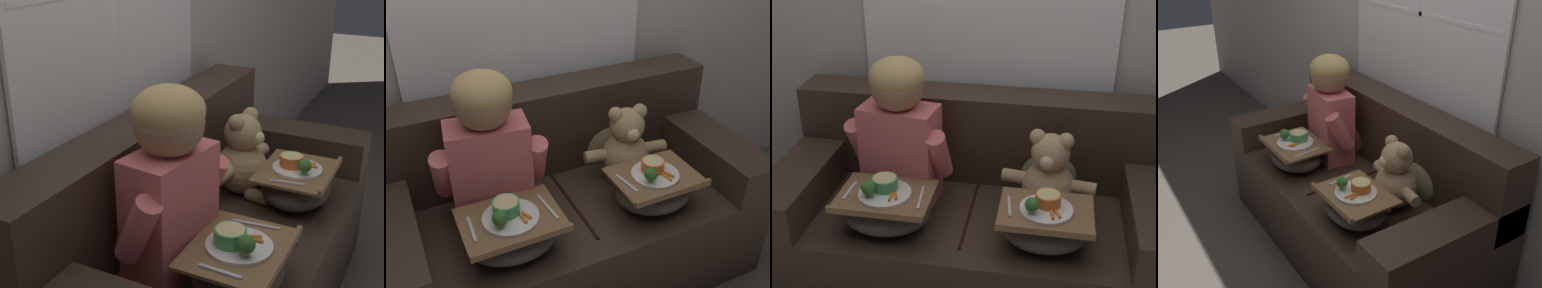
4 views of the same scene
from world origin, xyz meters
TOP-DOWN VIEW (x-y plane):
  - ground_plane at (0.00, 0.00)m, footprint 14.00×14.00m
  - wall_back_with_window at (0.00, 0.49)m, footprint 8.00×0.08m
  - couch at (0.00, 0.06)m, footprint 1.77×0.85m
  - throw_pillow_behind_child at (-0.33, 0.24)m, footprint 0.33×0.16m
  - throw_pillow_behind_teddy at (0.33, 0.24)m, footprint 0.35×0.17m
  - child_figure at (-0.33, 0.05)m, footprint 0.49×0.26m
  - teddy_bear at (0.33, 0.04)m, footprint 0.42×0.30m
  - lap_tray_child at (-0.33, -0.21)m, footprint 0.39×0.31m
  - lap_tray_teddy at (0.33, -0.21)m, footprint 0.37×0.30m

SIDE VIEW (x-z plane):
  - ground_plane at x=0.00m, z-range 0.00..0.00m
  - couch at x=0.00m, z-range -0.11..0.79m
  - lap_tray_teddy at x=0.33m, z-range 0.44..0.68m
  - lap_tray_child at x=-0.33m, z-range 0.44..0.68m
  - throw_pillow_behind_child at x=-0.33m, z-range 0.46..0.80m
  - throw_pillow_behind_teddy at x=0.33m, z-range 0.45..0.81m
  - teddy_bear at x=0.33m, z-range 0.44..0.83m
  - child_figure at x=-0.33m, z-range 0.51..1.17m
  - wall_back_with_window at x=0.00m, z-range 0.00..2.60m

